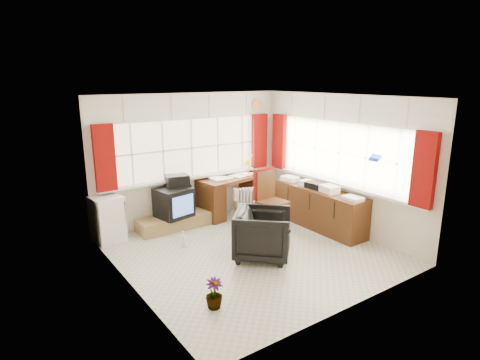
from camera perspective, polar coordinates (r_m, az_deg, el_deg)
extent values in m
plane|color=beige|center=(6.67, 1.65, -10.23)|extent=(4.00, 4.00, 0.00)
plane|color=beige|center=(7.91, -6.93, 3.15)|extent=(4.00, 0.00, 4.00)
plane|color=beige|center=(4.87, 15.92, -4.51)|extent=(4.00, 0.00, 4.00)
plane|color=beige|center=(5.36, -15.76, -2.76)|extent=(0.00, 4.00, 4.00)
plane|color=beige|center=(7.59, 13.96, 2.34)|extent=(0.00, 4.00, 4.00)
plane|color=white|center=(6.07, 1.82, 11.75)|extent=(4.00, 4.00, 0.00)
plane|color=#F9EEC5|center=(7.86, -6.91, 4.55)|extent=(3.60, 0.00, 3.60)
cube|color=white|center=(7.95, -6.65, 0.39)|extent=(3.70, 0.12, 0.05)
cube|color=white|center=(7.38, -15.13, 3.51)|extent=(0.03, 0.02, 1.10)
cube|color=white|center=(7.59, -10.87, 4.05)|extent=(0.03, 0.02, 1.10)
cube|color=white|center=(7.85, -6.87, 4.54)|extent=(0.03, 0.02, 1.10)
cube|color=white|center=(8.15, -3.14, 4.98)|extent=(0.03, 0.02, 1.10)
cube|color=white|center=(8.47, 0.33, 5.37)|extent=(0.03, 0.02, 1.10)
plane|color=#F9EEC5|center=(7.54, 13.95, 3.81)|extent=(0.00, 3.60, 3.60)
cube|color=white|center=(7.63, 13.49, -0.50)|extent=(0.12, 3.70, 0.05)
cube|color=white|center=(6.82, 21.45, 2.14)|extent=(0.02, 0.03, 1.10)
cube|color=white|center=(7.16, 17.49, 3.02)|extent=(0.02, 0.03, 1.10)
cube|color=white|center=(7.53, 13.90, 3.80)|extent=(0.02, 0.03, 1.10)
cube|color=white|center=(7.93, 10.66, 4.50)|extent=(0.02, 0.03, 1.10)
cube|color=white|center=(8.36, 7.73, 5.11)|extent=(0.02, 0.03, 1.10)
cube|color=maroon|center=(7.16, -18.69, 2.97)|extent=(0.35, 0.10, 1.15)
cube|color=maroon|center=(8.65, 2.78, 5.57)|extent=(0.35, 0.10, 1.15)
cube|color=maroon|center=(8.61, 5.59, 5.48)|extent=(0.10, 0.35, 1.15)
cube|color=maroon|center=(6.50, 24.73, 1.30)|extent=(0.10, 0.35, 1.15)
cube|color=white|center=(7.75, -7.02, 10.37)|extent=(3.95, 0.08, 0.48)
cube|color=white|center=(7.42, 14.23, 9.87)|extent=(0.08, 3.95, 0.48)
cube|color=#4B2711|center=(8.24, -1.41, 0.24)|extent=(1.47, 0.87, 0.06)
cube|color=#4B2711|center=(8.02, -4.23, -3.16)|extent=(0.41, 0.66, 0.73)
cube|color=#4B2711|center=(8.69, 1.22, -1.72)|extent=(0.41, 0.66, 0.73)
cube|color=white|center=(8.23, -1.41, 0.53)|extent=(0.28, 0.35, 0.02)
cube|color=white|center=(8.23, -1.41, 0.55)|extent=(0.28, 0.35, 0.02)
cube|color=white|center=(8.23, -1.41, 0.58)|extent=(0.28, 0.35, 0.02)
cube|color=white|center=(8.22, -1.41, 0.61)|extent=(0.28, 0.35, 0.02)
cube|color=white|center=(8.22, -1.41, 0.63)|extent=(0.28, 0.35, 0.02)
cylinder|color=#DCBD09|center=(8.27, 1.28, 0.60)|extent=(0.10, 0.10, 0.02)
cylinder|color=#DCBD09|center=(8.23, 1.29, 1.93)|extent=(0.02, 0.02, 0.39)
cone|color=#DCBD09|center=(8.19, 1.30, 2.98)|extent=(0.19, 0.17, 0.16)
cube|color=black|center=(7.51, 4.59, -7.20)|extent=(0.54, 0.54, 0.04)
cylinder|color=silver|center=(7.42, 4.63, -5.34)|extent=(0.06, 0.06, 0.56)
cube|color=#4B2711|center=(7.33, 4.68, -3.26)|extent=(0.53, 0.51, 0.06)
cube|color=#4B2711|center=(7.40, 3.40, -0.61)|extent=(0.44, 0.10, 0.54)
cube|color=maroon|center=(7.40, 3.40, -0.45)|extent=(0.48, 0.12, 0.56)
imported|color=black|center=(6.37, 3.26, -7.67)|extent=(1.20, 1.20, 0.78)
cube|color=white|center=(8.09, 0.97, -5.36)|extent=(0.47, 0.31, 0.09)
cube|color=white|center=(7.94, -0.38, -3.26)|extent=(0.07, 0.13, 0.57)
cube|color=white|center=(7.95, 0.08, -3.22)|extent=(0.07, 0.13, 0.57)
cube|color=white|center=(7.97, 0.53, -3.18)|extent=(0.07, 0.13, 0.57)
cube|color=white|center=(7.99, 0.98, -3.14)|extent=(0.07, 0.13, 0.57)
cube|color=white|center=(8.01, 1.43, -3.11)|extent=(0.07, 0.13, 0.57)
cube|color=white|center=(8.03, 1.88, -3.07)|extent=(0.07, 0.13, 0.57)
cube|color=white|center=(8.05, 2.33, -3.03)|extent=(0.07, 0.13, 0.57)
cube|color=#4B2711|center=(7.75, 11.14, -3.96)|extent=(0.50, 2.00, 0.75)
cube|color=white|center=(7.10, 15.75, -2.35)|extent=(0.24, 0.32, 0.10)
cube|color=white|center=(7.44, 12.61, -1.40)|extent=(0.24, 0.32, 0.10)
cube|color=white|center=(7.79, 9.74, -0.54)|extent=(0.24, 0.32, 0.10)
cube|color=white|center=(8.17, 7.13, 0.25)|extent=(0.24, 0.32, 0.10)
cube|color=black|center=(7.69, 10.68, -0.72)|extent=(0.29, 0.36, 0.11)
cube|color=tan|center=(7.74, -9.31, -5.86)|extent=(1.40, 0.50, 0.25)
cube|color=black|center=(7.57, -9.40, -3.17)|extent=(0.69, 0.65, 0.54)
cube|color=#4D75DC|center=(7.35, -8.09, -3.64)|extent=(0.45, 0.11, 0.37)
cube|color=black|center=(7.78, -8.75, -3.96)|extent=(0.61, 0.45, 0.20)
cube|color=black|center=(7.72, -8.81, -2.57)|extent=(0.56, 0.42, 0.19)
cube|color=black|center=(7.67, -8.86, -1.22)|extent=(0.51, 0.40, 0.18)
cube|color=black|center=(7.62, -8.92, 0.08)|extent=(0.46, 0.37, 0.17)
cube|color=white|center=(7.32, -18.36, -5.31)|extent=(0.54, 0.54, 0.81)
cube|color=silver|center=(7.17, -16.03, -4.54)|extent=(0.02, 0.02, 0.43)
imported|color=silver|center=(6.89, -8.12, -8.27)|extent=(0.12, 0.12, 0.28)
imported|color=#8FD5C5|center=(7.27, -0.88, -7.17)|extent=(0.13, 0.13, 0.21)
imported|color=black|center=(5.14, -3.70, -15.82)|extent=(0.24, 0.24, 0.39)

